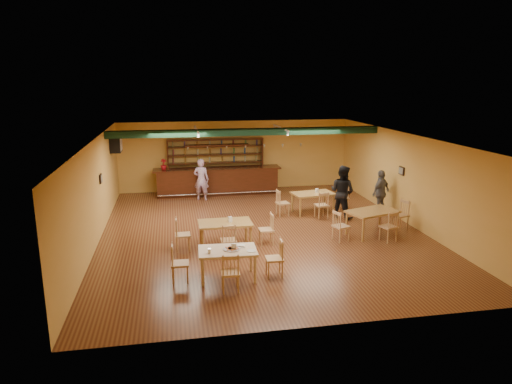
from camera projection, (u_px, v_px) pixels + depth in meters
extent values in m
plane|color=#542918|center=(262.00, 231.00, 14.88)|extent=(12.00, 12.00, 0.00)
cube|color=black|center=(247.00, 132.00, 16.88)|extent=(10.00, 0.30, 0.25)
cube|color=silver|center=(196.00, 129.00, 17.12)|extent=(0.05, 2.50, 0.05)
cube|color=silver|center=(281.00, 128.00, 17.68)|extent=(0.05, 2.50, 0.05)
cube|color=silver|center=(116.00, 144.00, 17.50)|extent=(0.34, 0.70, 0.48)
cube|color=black|center=(101.00, 179.00, 14.57)|extent=(0.04, 0.34, 0.28)
cube|color=black|center=(402.00, 171.00, 15.83)|extent=(0.04, 0.34, 0.28)
cube|color=#391B0B|center=(218.00, 181.00, 19.52)|extent=(5.30, 0.85, 1.13)
cube|color=#391B0B|center=(216.00, 165.00, 19.98)|extent=(4.10, 0.40, 2.28)
imported|color=#B51018|center=(164.00, 164.00, 18.95)|extent=(0.32, 0.32, 0.44)
cube|color=#AD7A3D|center=(313.00, 203.00, 16.88)|extent=(1.58, 1.09, 0.73)
cube|color=#AD7A3D|center=(225.00, 235.00, 13.37)|extent=(1.53, 0.92, 0.76)
cube|color=#AD7A3D|center=(372.00, 223.00, 14.48)|extent=(1.76, 1.36, 0.77)
cube|color=beige|center=(228.00, 264.00, 11.26)|extent=(1.43, 0.96, 0.75)
cylinder|color=silver|center=(232.00, 249.00, 11.19)|extent=(0.51, 0.51, 0.01)
cylinder|color=#EAE5C6|center=(209.00, 251.00, 10.94)|extent=(0.08, 0.08, 0.11)
cube|color=white|center=(241.00, 245.00, 11.42)|extent=(0.23, 0.20, 0.03)
cube|color=silver|center=(238.00, 248.00, 11.26)|extent=(0.33, 0.13, 0.00)
cylinder|color=white|center=(251.00, 251.00, 11.08)|extent=(0.23, 0.23, 0.01)
imported|color=purple|center=(201.00, 180.00, 18.53)|extent=(0.70, 0.55, 1.67)
imported|color=black|center=(342.00, 192.00, 16.12)|extent=(1.12, 1.15, 1.86)
imported|color=slate|center=(381.00, 193.00, 16.50)|extent=(1.02, 0.85, 1.63)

